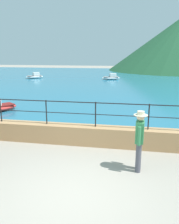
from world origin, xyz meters
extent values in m
plane|color=gray|center=(0.00, 0.00, 0.00)|extent=(120.00, 120.00, 0.00)
cube|color=tan|center=(0.00, 3.20, 0.35)|extent=(20.00, 0.56, 0.70)
cylinder|color=black|center=(-3.68, 3.20, 1.15)|extent=(0.04, 0.04, 0.90)
cylinder|color=black|center=(-1.84, 3.20, 1.15)|extent=(0.04, 0.04, 0.90)
cylinder|color=black|center=(0.00, 3.20, 1.15)|extent=(0.04, 0.04, 0.90)
cylinder|color=black|center=(1.84, 3.20, 1.15)|extent=(0.04, 0.04, 0.90)
cylinder|color=black|center=(0.00, 3.20, 1.57)|extent=(18.40, 0.04, 0.04)
cylinder|color=black|center=(0.00, 3.20, 1.15)|extent=(18.40, 0.03, 0.03)
cube|color=#236B89|center=(0.00, 25.84, 0.03)|extent=(64.00, 44.32, 0.06)
cylinder|color=#4C4C56|center=(1.49, 1.41, 0.43)|extent=(0.15, 0.15, 0.86)
cylinder|color=#4C4C56|center=(1.51, 1.59, 0.43)|extent=(0.15, 0.15, 0.86)
cube|color=#337F4C|center=(1.50, 1.50, 1.16)|extent=(0.25, 0.38, 0.60)
cylinder|color=#337F4C|center=(1.48, 1.26, 1.12)|extent=(0.09, 0.09, 0.52)
cylinder|color=#337F4C|center=(1.52, 1.74, 1.12)|extent=(0.09, 0.09, 0.52)
sphere|color=beige|center=(1.50, 1.50, 1.59)|extent=(0.22, 0.22, 0.22)
cylinder|color=beige|center=(1.50, 1.50, 1.64)|extent=(0.38, 0.38, 0.02)
cylinder|color=beige|center=(1.50, 1.50, 1.70)|extent=(0.20, 0.20, 0.10)
ellipsoid|color=white|center=(-11.60, 24.66, 0.24)|extent=(2.37, 2.11, 0.36)
cube|color=gray|center=(-11.60, 24.66, 0.39)|extent=(1.93, 1.73, 0.06)
cube|color=silver|center=(-11.40, 24.81, 0.62)|extent=(1.02, 0.99, 0.40)
ellipsoid|color=white|center=(-1.47, 24.99, 0.24)|extent=(2.47, 1.57, 0.36)
cube|color=gray|center=(-1.47, 24.99, 0.39)|extent=(1.99, 1.30, 0.06)
cube|color=silver|center=(-1.23, 25.06, 0.62)|extent=(0.96, 0.85, 0.40)
camera|label=1|loc=(1.24, -4.74, 3.25)|focal=37.48mm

